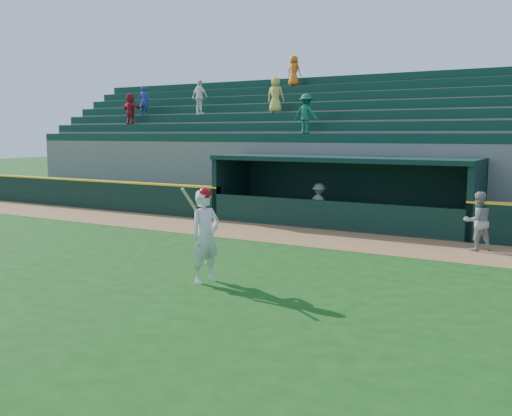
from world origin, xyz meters
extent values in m
plane|color=#144611|center=(0.00, 0.00, 0.00)|extent=(120.00, 120.00, 0.00)
cube|color=olive|center=(0.00, 4.90, 0.01)|extent=(40.00, 3.00, 0.01)
cube|color=black|center=(-12.25, 6.55, 0.60)|extent=(15.50, 0.30, 1.20)
cube|color=yellow|center=(-12.25, 6.55, 1.23)|extent=(15.50, 0.32, 0.06)
imported|color=#969591|center=(5.01, 5.32, 0.83)|extent=(1.03, 0.99, 1.67)
imported|color=#A6A7A1|center=(-0.77, 7.55, 0.74)|extent=(1.05, 0.73, 1.48)
cube|color=slate|center=(0.00, 7.70, 0.02)|extent=(9.00, 2.60, 0.04)
cube|color=black|center=(-4.60, 7.70, 1.15)|extent=(0.20, 2.60, 2.30)
cube|color=black|center=(4.60, 7.70, 1.15)|extent=(0.20, 2.60, 2.30)
cube|color=black|center=(0.00, 9.00, 1.15)|extent=(9.40, 0.20, 2.30)
cube|color=black|center=(0.00, 7.70, 2.38)|extent=(9.40, 2.80, 0.16)
cube|color=black|center=(0.00, 6.48, 0.50)|extent=(9.00, 0.16, 1.00)
cube|color=brown|center=(0.00, 8.50, 0.25)|extent=(8.40, 0.45, 0.10)
cube|color=slate|center=(0.00, 9.53, 1.46)|extent=(34.00, 0.85, 2.91)
cube|color=#0F3828|center=(0.00, 9.41, 3.09)|extent=(34.00, 0.60, 0.36)
cube|color=slate|center=(0.00, 10.38, 1.68)|extent=(34.00, 0.85, 3.36)
cube|color=#0F3828|center=(0.00, 10.26, 3.54)|extent=(34.00, 0.60, 0.36)
cube|color=slate|center=(0.00, 11.22, 1.91)|extent=(34.00, 0.85, 3.81)
cube|color=#0F3828|center=(0.00, 11.11, 3.99)|extent=(34.00, 0.60, 0.36)
cube|color=slate|center=(0.00, 12.07, 2.13)|extent=(34.00, 0.85, 4.26)
cube|color=#0F3828|center=(0.00, 11.96, 4.44)|extent=(34.00, 0.60, 0.36)
cube|color=slate|center=(0.00, 12.93, 2.35)|extent=(34.00, 0.85, 4.71)
cube|color=#0F3828|center=(0.00, 12.81, 4.89)|extent=(34.00, 0.60, 0.36)
cube|color=slate|center=(0.00, 13.78, 2.58)|extent=(34.00, 0.85, 5.16)
cube|color=#0F3828|center=(0.00, 13.66, 5.34)|extent=(34.00, 0.60, 0.36)
cube|color=slate|center=(0.00, 14.62, 2.80)|extent=(34.00, 0.85, 5.61)
cube|color=#0F3828|center=(0.00, 14.51, 5.79)|extent=(34.00, 0.60, 0.36)
cube|color=slate|center=(0.00, 15.20, 2.80)|extent=(34.50, 0.30, 5.61)
imported|color=orange|center=(-4.86, 13.68, 6.25)|extent=(0.76, 0.54, 1.45)
imported|color=white|center=(-8.58, 11.12, 4.99)|extent=(1.01, 0.56, 1.64)
imported|color=#AD1A27|center=(-12.17, 10.28, 4.48)|extent=(1.47, 0.69, 1.52)
imported|color=#293A99|center=(-12.04, 11.12, 4.92)|extent=(0.59, 0.42, 1.49)
imported|color=#166541|center=(-2.22, 9.43, 4.05)|extent=(1.04, 0.64, 1.55)
imported|color=#E1C34F|center=(-4.50, 11.12, 4.95)|extent=(0.82, 0.59, 1.56)
imported|color=silver|center=(0.38, -1.29, 1.02)|extent=(0.68, 0.85, 2.04)
sphere|color=#AB090C|center=(0.38, -1.29, 1.97)|extent=(0.27, 0.27, 0.27)
cylinder|color=tan|center=(0.20, -1.51, 1.74)|extent=(0.31, 0.45, 0.76)
camera|label=1|loc=(7.50, -11.40, 3.25)|focal=40.00mm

